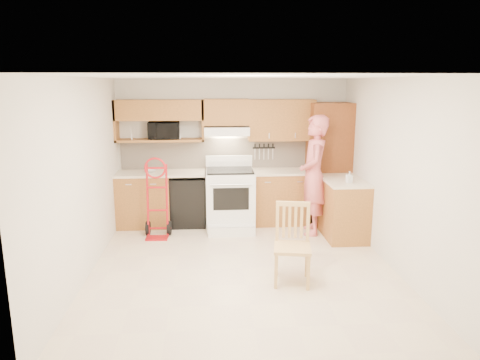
{
  "coord_description": "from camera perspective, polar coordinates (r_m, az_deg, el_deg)",
  "views": [
    {
      "loc": [
        -0.44,
        -5.52,
        2.43
      ],
      "look_at": [
        0.0,
        0.5,
        1.1
      ],
      "focal_mm": 33.11,
      "sensor_mm": 36.0,
      "label": 1
    }
  ],
  "objects": [
    {
      "name": "dining_chair",
      "position": [
        5.5,
        6.77,
        -8.29
      ],
      "size": [
        0.52,
        0.55,
        0.99
      ],
      "primitive_type": null,
      "rotation": [
        0.0,
        0.0,
        -0.17
      ],
      "color": "tan",
      "rests_on": "ground"
    },
    {
      "name": "knife_strip",
      "position": [
        7.88,
        3.1,
        3.73
      ],
      "size": [
        0.4,
        0.05,
        0.29
      ],
      "primitive_type": null,
      "color": "black",
      "rests_on": "backsplash"
    },
    {
      "name": "microwave",
      "position": [
        7.68,
        -9.77,
        6.32
      ],
      "size": [
        0.54,
        0.38,
        0.29
      ],
      "primitive_type": "imported",
      "rotation": [
        0.0,
        0.0,
        0.04
      ],
      "color": "black",
      "rests_on": "upper_shelf_mw"
    },
    {
      "name": "hand_truck",
      "position": [
        7.14,
        -10.7,
        -2.79
      ],
      "size": [
        0.48,
        0.44,
        1.17
      ],
      "primitive_type": null,
      "rotation": [
        0.0,
        0.0,
        -0.04
      ],
      "color": "red",
      "rests_on": "ground"
    },
    {
      "name": "upper_cab_center",
      "position": [
        7.63,
        -1.78,
        8.74
      ],
      "size": [
        0.76,
        0.33,
        0.44
      ],
      "primitive_type": "cube",
      "color": "#AE672C",
      "rests_on": "wall_back"
    },
    {
      "name": "countertop_return",
      "position": [
        7.17,
        13.3,
        -0.08
      ],
      "size": [
        0.63,
        1.0,
        0.04
      ],
      "primitive_type": "cube",
      "color": "beige",
      "rests_on": "cab_return_right"
    },
    {
      "name": "floor",
      "position": [
        6.05,
        0.35,
        -11.35
      ],
      "size": [
        4.0,
        4.5,
        0.02
      ],
      "primitive_type": "cube",
      "color": "beige",
      "rests_on": "ground"
    },
    {
      "name": "lower_cab_left",
      "position": [
        7.81,
        -12.22,
        -2.55
      ],
      "size": [
        0.9,
        0.6,
        0.9
      ],
      "primitive_type": "cube",
      "color": "#AE672C",
      "rests_on": "ground"
    },
    {
      "name": "countertop_left",
      "position": [
        7.67,
        -10.16,
        0.87
      ],
      "size": [
        1.5,
        0.63,
        0.04
      ],
      "primitive_type": "cube",
      "color": "beige",
      "rests_on": "lower_cab_left"
    },
    {
      "name": "countertop_right",
      "position": [
        7.73,
        5.37,
        1.11
      ],
      "size": [
        1.14,
        0.63,
        0.04
      ],
      "primitive_type": "cube",
      "color": "beige",
      "rests_on": "lower_cab_right"
    },
    {
      "name": "soap_bottle",
      "position": [
        6.93,
        13.9,
        0.38
      ],
      "size": [
        0.09,
        0.09,
        0.18
      ],
      "primitive_type": "imported",
      "rotation": [
        0.0,
        0.0,
        0.2
      ],
      "color": "white",
      "rests_on": "countertop_return"
    },
    {
      "name": "backsplash",
      "position": [
        7.87,
        -0.92,
        3.43
      ],
      "size": [
        3.92,
        0.03,
        0.55
      ],
      "primitive_type": "cube",
      "color": "beige",
      "rests_on": "wall_back"
    },
    {
      "name": "ceiling",
      "position": [
        5.54,
        0.39,
        13.25
      ],
      "size": [
        4.0,
        4.5,
        0.02
      ],
      "primitive_type": "cube",
      "color": "white",
      "rests_on": "ground"
    },
    {
      "name": "lower_cab_right",
      "position": [
        7.83,
        5.3,
        -2.27
      ],
      "size": [
        1.14,
        0.6,
        0.9
      ],
      "primitive_type": "cube",
      "color": "#AE672C",
      "rests_on": "ground"
    },
    {
      "name": "wall_left",
      "position": [
        5.86,
        -19.63,
        0.07
      ],
      "size": [
        0.02,
        4.5,
        2.5
      ],
      "primitive_type": "cube",
      "color": "silver",
      "rests_on": "ground"
    },
    {
      "name": "dishwasher",
      "position": [
        7.74,
        -6.7,
        -2.66
      ],
      "size": [
        0.6,
        0.6,
        0.85
      ],
      "primitive_type": "cube",
      "color": "black",
      "rests_on": "ground"
    },
    {
      "name": "range_hood",
      "position": [
        7.59,
        -1.75,
        6.37
      ],
      "size": [
        0.76,
        0.46,
        0.14
      ],
      "primitive_type": "cube",
      "color": "white",
      "rests_on": "wall_back"
    },
    {
      "name": "range",
      "position": [
        7.46,
        -1.27,
        -1.82
      ],
      "size": [
        0.81,
        1.06,
        1.19
      ],
      "primitive_type": null,
      "color": "white",
      "rests_on": "ground"
    },
    {
      "name": "upper_cab_right",
      "position": [
        7.74,
        5.34,
        7.71
      ],
      "size": [
        1.14,
        0.33,
        0.7
      ],
      "primitive_type": "cube",
      "color": "#AE672C",
      "rests_on": "wall_back"
    },
    {
      "name": "pantry_tall",
      "position": [
        7.88,
        11.28,
        2.1
      ],
      "size": [
        0.7,
        0.6,
        2.1
      ],
      "primitive_type": "cube",
      "color": "brown",
      "rests_on": "ground"
    },
    {
      "name": "upper_cab_left",
      "position": [
        7.66,
        -10.36,
        8.86
      ],
      "size": [
        1.5,
        0.33,
        0.34
      ],
      "primitive_type": "cube",
      "color": "#AE672C",
      "rests_on": "wall_back"
    },
    {
      "name": "wall_right",
      "position": [
        6.15,
        19.37,
        0.66
      ],
      "size": [
        0.02,
        4.5,
        2.5
      ],
      "primitive_type": "cube",
      "color": "silver",
      "rests_on": "ground"
    },
    {
      "name": "upper_shelf_mw",
      "position": [
        7.71,
        -10.21,
        5.08
      ],
      "size": [
        1.5,
        0.33,
        0.04
      ],
      "primitive_type": "cube",
      "color": "#AE672C",
      "rests_on": "wall_back"
    },
    {
      "name": "cab_return_right",
      "position": [
        7.28,
        13.11,
        -3.69
      ],
      "size": [
        0.6,
        1.0,
        0.9
      ],
      "primitive_type": "cube",
      "color": "#AE672C",
      "rests_on": "ground"
    },
    {
      "name": "person",
      "position": [
        7.23,
        9.49,
        0.59
      ],
      "size": [
        0.57,
        0.77,
        1.94
      ],
      "primitive_type": "imported",
      "rotation": [
        0.0,
        0.0,
        -1.72
      ],
      "color": "#D76569",
      "rests_on": "ground"
    },
    {
      "name": "wall_back",
      "position": [
        7.88,
        -0.93,
        3.82
      ],
      "size": [
        4.0,
        0.02,
        2.5
      ],
      "primitive_type": "cube",
      "color": "silver",
      "rests_on": "ground"
    },
    {
      "name": "bowl",
      "position": [
        7.68,
        -11.41,
        1.18
      ],
      "size": [
        0.25,
        0.25,
        0.05
      ],
      "primitive_type": "imported",
      "rotation": [
        0.0,
        0.0,
        0.25
      ],
      "color": "white",
      "rests_on": "countertop_left"
    },
    {
      "name": "wall_front",
      "position": [
        3.5,
        3.31,
        -7.35
      ],
      "size": [
        4.0,
        0.02,
        2.5
      ],
      "primitive_type": "cube",
      "color": "silver",
      "rests_on": "ground"
    }
  ]
}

